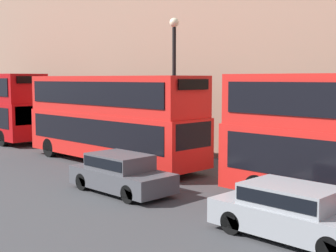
# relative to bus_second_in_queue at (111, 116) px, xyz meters

# --- Properties ---
(bus_second_in_queue) EXTENTS (2.59, 10.96, 4.31)m
(bus_second_in_queue) POSITION_rel_bus_second_in_queue_xyz_m (0.00, 0.00, 0.00)
(bus_second_in_queue) COLOR red
(bus_second_in_queue) RESTS_ON ground
(car_dark_sedan) EXTENTS (1.85, 4.38, 1.43)m
(car_dark_sedan) POSITION_rel_bus_second_in_queue_xyz_m (-3.40, -12.02, -1.63)
(car_dark_sedan) COLOR gray
(car_dark_sedan) RESTS_ON ground
(car_hatchback) EXTENTS (1.80, 4.21, 1.43)m
(car_hatchback) POSITION_rel_bus_second_in_queue_xyz_m (-3.40, -4.91, -1.63)
(car_hatchback) COLOR #47474C
(car_hatchback) RESTS_ON ground
(street_lamp) EXTENTS (0.44, 0.44, 7.01)m
(street_lamp) POSITION_rel_bus_second_in_queue_xyz_m (1.76, -2.60, 1.91)
(street_lamp) COLOR black
(street_lamp) RESTS_ON ground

